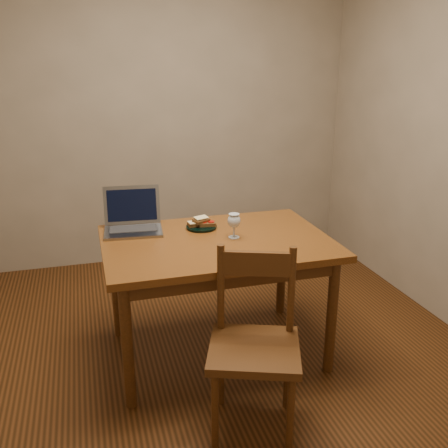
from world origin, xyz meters
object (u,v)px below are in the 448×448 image
object	(u,v)px
chair	(255,337)
laptop	(133,219)
plate	(201,227)
table	(217,253)
milk_glass	(234,226)

from	to	relation	value
chair	laptop	distance (m)	1.13
plate	laptop	bearing A→B (deg)	165.53
laptop	chair	bearing A→B (deg)	-60.55
table	plate	bearing A→B (deg)	99.88
plate	laptop	world-z (taller)	laptop
chair	milk_glass	distance (m)	0.75
chair	laptop	world-z (taller)	laptop
plate	chair	bearing A→B (deg)	-87.45
milk_glass	chair	bearing A→B (deg)	-98.71
laptop	milk_glass	bearing A→B (deg)	-25.08
table	plate	xyz separation A→B (m)	(-0.04, 0.22, 0.09)
table	laptop	bearing A→B (deg)	143.89
milk_glass	plate	bearing A→B (deg)	123.31
plate	milk_glass	bearing A→B (deg)	-56.69
chair	laptop	bearing A→B (deg)	134.72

